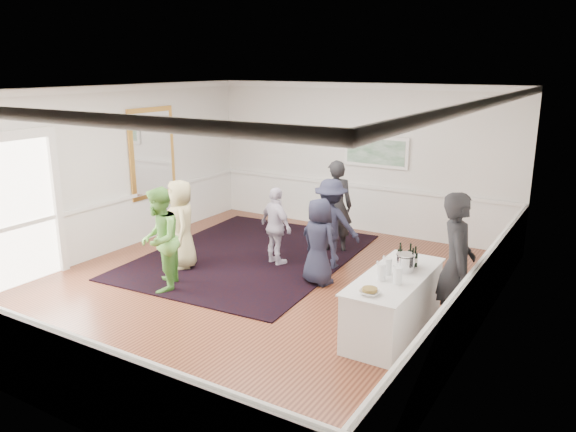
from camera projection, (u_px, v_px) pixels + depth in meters
The scene contains 23 objects.
floor at pixel (256, 288), 9.26m from camera, with size 8.00×8.00×0.00m, color brown.
ceiling at pixel (253, 90), 8.42m from camera, with size 7.00×8.00×0.02m, color white.
wall_left at pixel (102, 172), 10.59m from camera, with size 0.02×8.00×3.20m, color white.
wall_right at pixel (483, 225), 7.10m from camera, with size 0.02×8.00×3.20m, color white.
wall_back at pixel (359, 158), 12.15m from camera, with size 7.00×0.02×3.20m, color white.
wall_front at pixel (26, 270), 5.54m from camera, with size 7.00×0.02×3.20m, color white.
wainscoting at pixel (256, 259), 9.13m from camera, with size 7.00×8.00×1.00m, color white, non-canonical shape.
mirror at pixel (152, 153), 11.59m from camera, with size 0.05×1.25×1.85m.
doorway at pixel (12, 202), 9.04m from camera, with size 0.10×1.78×2.56m.
landscape_painting at pixel (376, 152), 11.86m from camera, with size 1.44×0.06×0.66m.
area_rug at pixel (250, 256), 10.77m from camera, with size 3.58×4.69×0.02m, color black.
serving_table at pixel (394, 303), 7.65m from camera, with size 0.78×2.04×0.83m.
bartender at pixel (456, 265), 7.44m from camera, with size 0.72×0.47×1.98m, color black.
guest_tan at pixel (181, 224), 10.00m from camera, with size 0.79×0.51×1.62m, color tan.
guest_green at pixel (159, 240), 8.98m from camera, with size 0.83×0.64×1.70m, color #5FA743.
guest_lilac at pixel (276, 226), 10.17m from camera, with size 0.85×0.35×1.44m, color silver.
guest_dark_a at pixel (331, 224), 10.00m from camera, with size 1.05×0.61×1.63m, color #1E1F32.
guest_dark_b at pixel (335, 206), 10.87m from camera, with size 0.66×0.43×1.81m, color black.
guest_navy at pixel (319, 242), 9.28m from camera, with size 0.72×0.47×1.46m, color #1E1F32.
wine_bottles at pixel (408, 255), 7.88m from camera, with size 0.31×0.25×0.31m.
juice_pitchers at pixel (389, 271), 7.37m from camera, with size 0.36×0.38×0.24m.
ice_bucket at pixel (405, 263), 7.66m from camera, with size 0.26×0.26×0.24m, color silver.
nut_bowl at pixel (370, 291), 6.91m from camera, with size 0.26×0.26×0.08m.
Camera 1 is at (4.91, -7.11, 3.57)m, focal length 35.00 mm.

